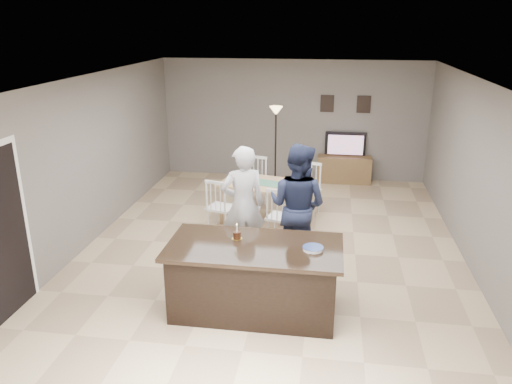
# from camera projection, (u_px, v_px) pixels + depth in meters

# --- Properties ---
(floor) EXTENTS (8.00, 8.00, 0.00)m
(floor) POSITION_uv_depth(u_px,v_px,m) (271.00, 249.00, 8.07)
(floor) COLOR tan
(floor) RESTS_ON ground
(room_shell) EXTENTS (8.00, 8.00, 8.00)m
(room_shell) POSITION_uv_depth(u_px,v_px,m) (273.00, 148.00, 7.52)
(room_shell) COLOR slate
(room_shell) RESTS_ON floor
(kitchen_island) EXTENTS (2.15, 1.10, 0.90)m
(kitchen_island) POSITION_uv_depth(u_px,v_px,m) (254.00, 278.00, 6.24)
(kitchen_island) COLOR black
(kitchen_island) RESTS_ON floor
(tv_console) EXTENTS (1.20, 0.40, 0.60)m
(tv_console) POSITION_uv_depth(u_px,v_px,m) (344.00, 169.00, 11.33)
(tv_console) COLOR brown
(tv_console) RESTS_ON floor
(television) EXTENTS (0.91, 0.12, 0.53)m
(television) POSITION_uv_depth(u_px,v_px,m) (345.00, 144.00, 11.21)
(television) COLOR black
(television) RESTS_ON tv_console
(tv_screen_glow) EXTENTS (0.78, 0.00, 0.78)m
(tv_screen_glow) POSITION_uv_depth(u_px,v_px,m) (346.00, 145.00, 11.13)
(tv_screen_glow) COLOR orange
(tv_screen_glow) RESTS_ON tv_console
(picture_frames) EXTENTS (1.10, 0.02, 0.38)m
(picture_frames) POSITION_uv_depth(u_px,v_px,m) (345.00, 104.00, 11.05)
(picture_frames) COLOR black
(picture_frames) RESTS_ON room_shell
(doorway) EXTENTS (0.00, 2.10, 2.65)m
(doorway) POSITION_uv_depth(u_px,v_px,m) (0.00, 220.00, 5.93)
(doorway) COLOR black
(doorway) RESTS_ON floor
(woman) EXTENTS (0.77, 0.65, 1.81)m
(woman) POSITION_uv_depth(u_px,v_px,m) (243.00, 205.00, 7.41)
(woman) COLOR silver
(woman) RESTS_ON floor
(man) EXTENTS (1.11, 1.00, 1.87)m
(man) POSITION_uv_depth(u_px,v_px,m) (297.00, 206.00, 7.28)
(man) COLOR #1B223D
(man) RESTS_ON floor
(birthday_cake) EXTENTS (0.13, 0.13, 0.20)m
(birthday_cake) POSITION_uv_depth(u_px,v_px,m) (237.00, 235.00, 6.27)
(birthday_cake) COLOR gold
(birthday_cake) RESTS_ON kitchen_island
(plate_stack) EXTENTS (0.25, 0.25, 0.04)m
(plate_stack) POSITION_uv_depth(u_px,v_px,m) (313.00, 248.00, 5.97)
(plate_stack) COLOR white
(plate_stack) RESTS_ON kitchen_island
(dining_table) EXTENTS (1.95, 2.15, 0.98)m
(dining_table) POSITION_uv_depth(u_px,v_px,m) (266.00, 190.00, 8.92)
(dining_table) COLOR tan
(dining_table) RESTS_ON floor
(floor_lamp) EXTENTS (0.27, 0.27, 1.83)m
(floor_lamp) POSITION_uv_depth(u_px,v_px,m) (276.00, 126.00, 10.37)
(floor_lamp) COLOR black
(floor_lamp) RESTS_ON floor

